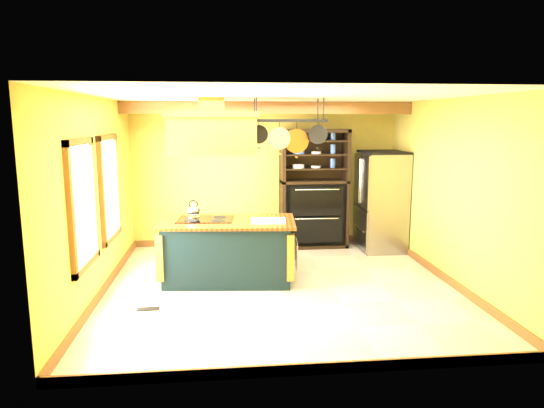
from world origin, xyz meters
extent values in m
plane|color=beige|center=(0.00, 0.00, 0.00)|extent=(5.00, 5.00, 0.00)
plane|color=white|center=(0.00, 0.00, 2.70)|extent=(5.00, 5.00, 0.00)
cube|color=gold|center=(0.00, 2.50, 1.35)|extent=(5.00, 0.02, 2.70)
cube|color=gold|center=(0.00, -2.50, 1.35)|extent=(5.00, 0.02, 2.70)
cube|color=gold|center=(-2.50, 0.00, 1.35)|extent=(0.02, 5.00, 2.70)
cube|color=gold|center=(2.50, 0.00, 1.35)|extent=(0.02, 5.00, 2.70)
cube|color=brown|center=(0.00, 1.70, 2.59)|extent=(5.00, 0.15, 0.20)
cube|color=brown|center=(-2.47, -0.80, 1.40)|extent=(0.06, 1.06, 1.56)
cube|color=white|center=(-2.44, -0.80, 1.40)|extent=(0.02, 0.85, 1.34)
cube|color=brown|center=(-2.47, 0.60, 1.40)|extent=(0.06, 1.06, 1.56)
cube|color=white|center=(-2.44, 0.60, 1.40)|extent=(0.02, 0.85, 1.34)
cube|color=#13252B|center=(-0.75, 0.38, 0.44)|extent=(1.91, 1.15, 0.88)
cube|color=brown|center=(-0.75, 0.38, 0.90)|extent=(2.08, 1.28, 0.04)
cube|color=black|center=(-1.07, 0.47, 0.93)|extent=(0.88, 0.65, 0.01)
ellipsoid|color=silver|center=(-1.26, 0.62, 1.03)|extent=(0.20, 0.20, 0.16)
cube|color=white|center=(-0.15, 0.24, 0.93)|extent=(0.53, 0.43, 0.02)
cube|color=#AF6F2B|center=(-0.95, 0.38, 2.16)|extent=(1.24, 0.67, 0.52)
cube|color=brown|center=(-0.95, 0.38, 2.46)|extent=(1.32, 0.74, 0.08)
cube|color=#AF6F2B|center=(-0.95, 0.38, 2.56)|extent=(0.35, 0.35, 0.28)
cube|color=black|center=(0.15, 0.38, 2.38)|extent=(1.06, 0.53, 0.04)
cylinder|color=black|center=(-0.32, 0.17, 2.54)|extent=(0.02, 0.02, 0.32)
cylinder|color=black|center=(0.63, 0.60, 2.54)|extent=(0.02, 0.02, 0.32)
cylinder|color=black|center=(-0.27, 0.49, 2.18)|extent=(0.27, 0.04, 0.27)
cylinder|color=silver|center=(0.01, 0.28, 2.13)|extent=(0.32, 0.04, 0.32)
cylinder|color=#B55F2D|center=(0.30, 0.49, 2.08)|extent=(0.36, 0.04, 0.36)
cylinder|color=black|center=(0.58, 0.28, 2.18)|extent=(0.27, 0.04, 0.27)
cube|color=gray|center=(2.11, 1.88, 0.90)|extent=(0.75, 0.92, 1.79)
cube|color=gray|center=(1.72, 1.65, 1.29)|extent=(0.03, 0.44, 0.97)
cube|color=gray|center=(1.72, 2.11, 1.29)|extent=(0.03, 0.44, 0.97)
cube|color=gray|center=(1.72, 1.88, 0.41)|extent=(0.03, 0.88, 0.75)
cube|color=black|center=(2.11, 1.88, 0.03)|extent=(0.71, 0.87, 0.06)
cube|color=black|center=(0.90, 2.45, 1.11)|extent=(1.25, 0.06, 2.22)
cube|color=black|center=(0.30, 2.21, 1.11)|extent=(0.06, 0.53, 2.22)
cube|color=black|center=(1.50, 2.21, 1.11)|extent=(0.06, 0.53, 2.22)
cube|color=black|center=(0.90, 2.21, 1.25)|extent=(1.25, 0.53, 0.05)
cube|color=black|center=(0.90, 2.24, 0.66)|extent=(1.13, 0.43, 1.19)
cube|color=black|center=(0.90, 1.93, 0.92)|extent=(0.98, 0.04, 0.53)
cube|color=black|center=(0.90, 1.93, 0.39)|extent=(0.98, 0.04, 0.48)
cube|color=black|center=(0.90, 2.21, 1.50)|extent=(1.13, 0.47, 0.02)
cube|color=black|center=(0.90, 2.21, 1.76)|extent=(1.13, 0.47, 0.02)
cube|color=black|center=(0.90, 2.21, 2.01)|extent=(1.13, 0.47, 0.03)
cylinder|color=white|center=(0.59, 2.16, 1.55)|extent=(0.22, 0.22, 0.07)
cylinder|color=#416AB7|center=(1.24, 2.16, 1.86)|extent=(0.10, 0.10, 0.17)
cube|color=black|center=(-1.78, -0.68, 0.01)|extent=(0.28, 0.13, 0.01)
camera|label=1|loc=(-0.81, -6.68, 2.39)|focal=32.00mm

